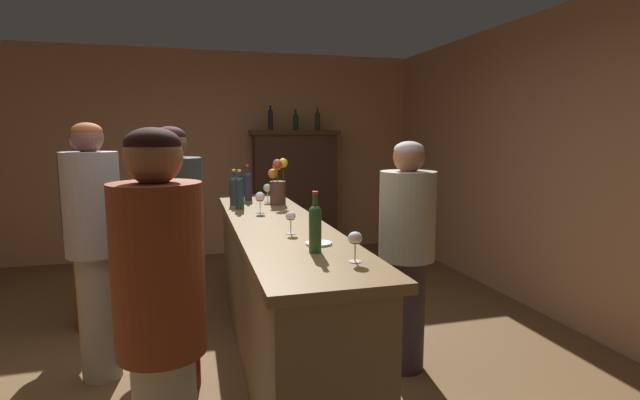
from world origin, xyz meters
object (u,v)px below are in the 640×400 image
at_px(bar_counter, 278,290).
at_px(wine_glass_mid, 267,188).
at_px(wine_bottle_chardonnay, 315,226).
at_px(display_bottle_center, 318,120).
at_px(bartender, 407,247).
at_px(wine_bottle_riesling, 234,189).
at_px(wine_glass_rear, 355,240).
at_px(display_bottle_left, 270,119).
at_px(wine_bottle_pinot, 248,185).
at_px(wine_bottle_rose, 239,191).
at_px(flower_arrangement, 278,184).
at_px(patron_in_grey, 94,242).
at_px(patron_redhead, 88,224).
at_px(patron_in_navy, 174,248).
at_px(wine_glass_front, 291,218).
at_px(display_bottle_midleft, 296,121).
at_px(patron_by_cabinet, 168,227).
at_px(patron_tall, 162,328).
at_px(cheese_plate, 319,243).
at_px(display_cabinet, 295,190).
at_px(wine_glass_spare, 260,198).

bearing_deg(bar_counter, wine_glass_mid, 84.70).
height_order(wine_bottle_chardonnay, display_bottle_center, display_bottle_center).
bearing_deg(bartender, wine_bottle_riesling, -34.92).
distance_m(wine_glass_rear, display_bottle_center, 4.28).
bearing_deg(wine_bottle_chardonnay, display_bottle_left, 83.71).
bearing_deg(wine_bottle_pinot, wine_bottle_rose, -104.23).
relative_size(flower_arrangement, patron_in_grey, 0.24).
xyz_separation_m(patron_redhead, patron_in_navy, (0.70, -1.11, 0.01)).
relative_size(wine_glass_front, patron_redhead, 0.08).
xyz_separation_m(flower_arrangement, patron_in_navy, (-0.83, -0.98, -0.28)).
relative_size(wine_bottle_pinot, patron_redhead, 0.20).
distance_m(wine_bottle_riesling, display_bottle_center, 2.59).
height_order(wine_bottle_chardonnay, display_bottle_midleft, display_bottle_midleft).
relative_size(wine_glass_mid, patron_by_cabinet, 0.10).
height_order(patron_tall, patron_redhead, patron_redhead).
xyz_separation_m(wine_bottle_riesling, patron_in_grey, (-0.96, -0.79, -0.22)).
height_order(wine_glass_rear, display_bottle_left, display_bottle_left).
bearing_deg(cheese_plate, patron_in_grey, 147.87).
relative_size(wine_glass_front, patron_in_navy, 0.08).
distance_m(display_bottle_midleft, bartender, 3.47).
bearing_deg(wine_bottle_rose, wine_bottle_riesling, 95.37).
xyz_separation_m(wine_bottle_riesling, patron_in_navy, (-0.47, -1.04, -0.24)).
distance_m(wine_glass_rear, patron_redhead, 2.58).
bearing_deg(wine_glass_rear, wine_glass_front, 102.89).
relative_size(cheese_plate, display_bottle_midleft, 0.52).
relative_size(wine_bottle_rose, patron_redhead, 0.19).
bearing_deg(display_bottle_center, display_bottle_left, 180.00).
bearing_deg(patron_redhead, display_bottle_left, 91.28).
xyz_separation_m(bar_counter, flower_arrangement, (0.15, 0.77, 0.68)).
xyz_separation_m(bar_counter, patron_tall, (-0.69, -1.46, 0.40)).
xyz_separation_m(wine_bottle_riesling, bartender, (1.03, -1.20, -0.29)).
distance_m(display_bottle_left, patron_redhead, 2.92).
bearing_deg(patron_in_navy, display_bottle_left, 57.97).
height_order(wine_glass_mid, wine_glass_rear, wine_glass_mid).
height_order(display_cabinet, patron_redhead, display_cabinet).
bearing_deg(wine_bottle_riesling, display_bottle_left, 72.44).
height_order(wine_glass_mid, patron_in_navy, patron_in_navy).
bearing_deg(wine_bottle_chardonnay, patron_in_navy, 135.22).
bearing_deg(bartender, wine_bottle_chardonnay, 49.64).
xyz_separation_m(cheese_plate, patron_in_navy, (-0.78, 0.55, -0.11)).
distance_m(wine_glass_front, display_bottle_midleft, 3.57).
xyz_separation_m(flower_arrangement, cheese_plate, (-0.05, -1.52, -0.17)).
bearing_deg(wine_glass_front, wine_bottle_rose, 100.76).
height_order(wine_glass_mid, wine_glass_spare, same).
relative_size(display_bottle_left, display_bottle_center, 1.11).
distance_m(wine_bottle_chardonnay, wine_glass_rear, 0.27).
bearing_deg(patron_tall, flower_arrangement, 14.78).
relative_size(display_cabinet, bartender, 1.06).
xyz_separation_m(display_cabinet, wine_bottle_pinot, (-0.85, -1.87, 0.29)).
height_order(wine_glass_spare, display_bottle_midleft, display_bottle_midleft).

